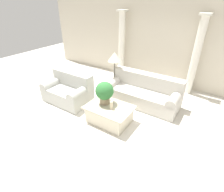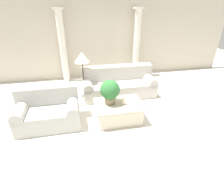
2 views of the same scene
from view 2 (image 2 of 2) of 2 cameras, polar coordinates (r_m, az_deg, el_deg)
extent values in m
plane|color=silver|center=(4.84, 2.28, -4.49)|extent=(16.00, 16.00, 0.00)
cube|color=beige|center=(6.76, -3.02, 19.54)|extent=(10.00, 0.06, 3.20)
cube|color=#B7B2A8|center=(5.48, 2.23, 2.37)|extent=(2.21, 0.89, 0.45)
cube|color=#B7B2A8|center=(5.57, 1.62, 7.74)|extent=(2.21, 0.31, 0.44)
cylinder|color=#B7B2A8|center=(5.25, -8.05, 3.92)|extent=(0.28, 0.89, 0.28)
cylinder|color=#B7B2A8|center=(5.67, 11.86, 5.46)|extent=(0.28, 0.89, 0.28)
cube|color=#B4B5AD|center=(4.43, -19.78, -6.28)|extent=(1.43, 0.89, 0.45)
cube|color=#B4B5AD|center=(4.46, -20.30, 0.49)|extent=(1.43, 0.31, 0.44)
cylinder|color=#B4B5AD|center=(4.44, -27.60, -4.08)|extent=(0.28, 0.89, 0.28)
cylinder|color=#B4B5AD|center=(4.24, -12.69, -2.83)|extent=(0.28, 0.89, 0.28)
cube|color=beige|center=(4.34, 2.20, -5.39)|extent=(1.02, 0.74, 0.42)
cube|color=#BCB398|center=(4.22, 2.26, -2.80)|extent=(1.16, 0.84, 0.04)
cylinder|color=#937F60|center=(4.20, -0.65, -1.34)|extent=(0.26, 0.26, 0.16)
sphere|color=#2D6B33|center=(4.07, -0.67, 2.07)|extent=(0.47, 0.47, 0.47)
cylinder|color=beige|center=(4.14, 3.69, -1.52)|extent=(0.08, 0.08, 0.21)
cylinder|color=#4C473D|center=(5.57, -8.83, 0.04)|extent=(0.21, 0.21, 0.03)
cylinder|color=#4C473D|center=(5.33, -9.26, 5.32)|extent=(0.04, 0.04, 1.08)
cone|color=beige|center=(5.11, -9.86, 12.39)|extent=(0.42, 0.42, 0.28)
cylinder|color=silver|center=(6.49, -15.70, 14.72)|extent=(0.23, 0.23, 2.42)
cube|color=silver|center=(6.34, -17.29, 25.65)|extent=(0.32, 0.32, 0.06)
cylinder|color=silver|center=(6.84, 8.02, 16.11)|extent=(0.23, 0.23, 2.42)
cube|color=silver|center=(6.70, 8.80, 26.54)|extent=(0.32, 0.32, 0.06)
camera|label=1|loc=(3.01, 74.00, 13.90)|focal=28.00mm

